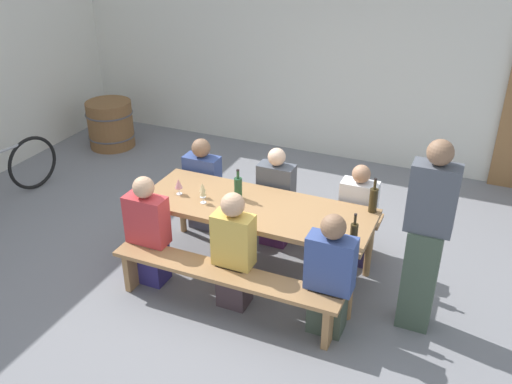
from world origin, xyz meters
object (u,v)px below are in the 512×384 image
at_px(tasting_table, 256,212).
at_px(seated_guest_near_0, 148,233).
at_px(bench_near, 224,280).
at_px(wine_glass_1, 203,191).
at_px(seated_guest_near_2, 330,278).
at_px(seated_guest_near_1, 234,253).
at_px(seated_guest_far_2, 357,217).
at_px(wine_barrel, 111,124).
at_px(seated_guest_far_0, 203,186).
at_px(wine_bottle_1, 238,188).
at_px(wine_glass_0, 179,184).
at_px(wine_bottle_0, 373,199).
at_px(seated_guest_far_1, 276,200).
at_px(standing_host, 426,241).
at_px(bench_far, 282,207).
at_px(wine_bottle_2, 354,235).
at_px(wine_glass_2, 202,188).

height_order(tasting_table, seated_guest_near_0, seated_guest_near_0).
bearing_deg(tasting_table, bench_near, -90.00).
relative_size(wine_glass_1, seated_guest_near_2, 0.16).
bearing_deg(seated_guest_near_1, seated_guest_far_2, -36.55).
bearing_deg(wine_barrel, tasting_table, -32.21).
bearing_deg(seated_guest_far_0, wine_bottle_1, 53.71).
height_order(wine_bottle_1, wine_glass_0, wine_bottle_1).
height_order(wine_bottle_0, seated_guest_far_1, seated_guest_far_1).
bearing_deg(seated_guest_far_0, wine_bottle_0, 83.34).
distance_m(bench_near, standing_host, 1.78).
bearing_deg(wine_glass_0, tasting_table, 6.32).
height_order(seated_guest_near_1, seated_guest_near_2, seated_guest_near_1).
xyz_separation_m(seated_guest_near_1, seated_guest_far_2, (0.84, 1.14, -0.04)).
relative_size(wine_bottle_1, seated_guest_far_0, 0.29).
height_order(wine_bottle_1, seated_guest_far_1, seated_guest_far_1).
relative_size(bench_far, wine_bottle_2, 6.55).
xyz_separation_m(wine_bottle_2, wine_glass_0, (-1.85, 0.25, -0.01)).
bearing_deg(wine_glass_2, standing_host, -3.36).
xyz_separation_m(wine_bottle_0, seated_guest_near_2, (-0.13, -0.91, -0.33)).
height_order(bench_far, seated_guest_near_0, seated_guest_near_0).
height_order(wine_glass_0, seated_guest_near_1, seated_guest_near_1).
xyz_separation_m(wine_bottle_2, seated_guest_near_2, (-0.12, -0.23, -0.32)).
distance_m(bench_far, wine_glass_1, 1.13).
relative_size(seated_guest_far_1, standing_host, 0.63).
bearing_deg(wine_bottle_2, wine_barrel, 150.88).
xyz_separation_m(bench_far, wine_bottle_1, (-0.22, -0.65, 0.51)).
xyz_separation_m(seated_guest_far_0, wine_barrel, (-2.40, 1.51, -0.16)).
distance_m(wine_glass_0, standing_host, 2.42).
height_order(seated_guest_near_0, seated_guest_near_1, seated_guest_near_1).
relative_size(tasting_table, wine_barrel, 3.23).
height_order(wine_glass_2, seated_guest_far_2, seated_guest_far_2).
xyz_separation_m(wine_bottle_2, seated_guest_near_1, (-1.02, -0.23, -0.31)).
bearing_deg(wine_barrel, wine_bottle_1, -33.13).
relative_size(seated_guest_near_2, seated_guest_far_1, 1.03).
height_order(tasting_table, seated_guest_far_2, seated_guest_far_2).
xyz_separation_m(wine_bottle_1, standing_host, (1.84, -0.25, 0.00)).
bearing_deg(wine_barrel, wine_glass_0, -40.96).
height_order(bench_near, wine_bottle_1, wine_bottle_1).
bearing_deg(tasting_table, bench_far, 90.00).
bearing_deg(seated_guest_near_0, wine_bottle_0, -64.85).
xyz_separation_m(wine_glass_1, seated_guest_far_0, (-0.41, 0.72, -0.36)).
relative_size(seated_guest_far_0, wine_barrel, 1.53).
height_order(bench_near, wine_barrel, wine_barrel).
bearing_deg(seated_guest_far_0, wine_glass_1, 29.32).
bearing_deg(wine_glass_1, wine_glass_0, 168.24).
distance_m(wine_bottle_0, seated_guest_near_1, 1.41).
distance_m(bench_far, wine_bottle_1, 0.85).
bearing_deg(wine_glass_1, seated_guest_near_2, -16.30).
height_order(wine_glass_2, seated_guest_near_0, seated_guest_near_0).
distance_m(bench_near, seated_guest_near_1, 0.25).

